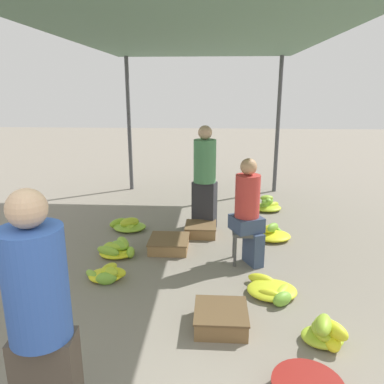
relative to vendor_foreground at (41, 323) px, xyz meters
name	(u,v)px	position (x,y,z in m)	size (l,w,h in m)	color
canopy_post_back_left	(129,126)	(-0.83, 6.06, 0.53)	(0.08, 0.08, 2.75)	#4C4C51
canopy_post_back_right	(278,126)	(2.25, 6.06, 0.53)	(0.08, 0.08, 2.75)	#4C4C51
canopy_tarp	(195,30)	(0.71, 2.91, 1.93)	(3.49, 6.71, 0.04)	#567A60
vendor_foreground	(41,323)	(0.00, 0.00, 0.00)	(0.37, 0.37, 1.62)	#4C4238
stool	(246,237)	(1.37, 2.59, -0.50)	(0.34, 0.34, 0.43)	#4C4C4C
vendor_seated	(248,210)	(1.39, 2.58, -0.15)	(0.45, 0.45, 1.33)	#384766
banana_pile_left_0	(106,274)	(-0.25, 2.01, -0.77)	(0.52, 0.36, 0.20)	#B1CB2C
banana_pile_left_1	(118,249)	(-0.28, 2.66, -0.75)	(0.52, 0.46, 0.22)	#8BBC33
banana_pile_left_2	(128,225)	(-0.35, 3.61, -0.77)	(0.60, 0.46, 0.21)	#97C131
banana_pile_right_0	(271,233)	(1.81, 3.40, -0.76)	(0.54, 0.59, 0.24)	#7AB536
banana_pile_right_1	(268,205)	(1.94, 4.73, -0.74)	(0.51, 0.45, 0.28)	#7CB636
banana_pile_right_2	(273,290)	(1.60, 1.81, -0.79)	(0.53, 0.65, 0.14)	#74B337
banana_pile_right_3	(325,332)	(1.93, 1.04, -0.73)	(0.38, 0.39, 0.26)	yellow
crate_near	(201,229)	(0.78, 3.47, -0.76)	(0.46, 0.46, 0.16)	olive
crate_mid	(221,318)	(1.04, 1.22, -0.75)	(0.49, 0.49, 0.18)	brown
crate_far	(169,244)	(0.37, 2.91, -0.76)	(0.53, 0.53, 0.16)	olive
shopper_walking_mid	(205,176)	(0.82, 3.77, -0.01)	(0.43, 0.43, 1.60)	#2D2D33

